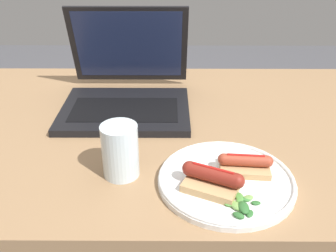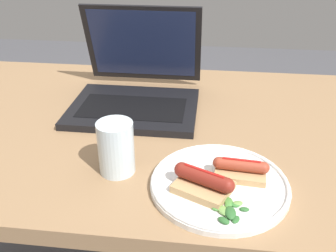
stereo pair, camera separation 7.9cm
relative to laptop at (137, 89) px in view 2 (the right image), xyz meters
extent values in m
cube|color=#93704C|center=(0.07, -0.10, -0.06)|extent=(1.36, 0.77, 0.04)
cylinder|color=#93704C|center=(-0.53, 0.20, -0.42)|extent=(0.05, 0.05, 0.68)
cube|color=black|center=(0.00, -0.05, -0.04)|extent=(0.33, 0.25, 0.02)
cube|color=black|center=(0.00, -0.06, -0.03)|extent=(0.27, 0.14, 0.00)
cube|color=black|center=(0.00, 0.11, 0.09)|extent=(0.33, 0.08, 0.23)
cube|color=#192347|center=(0.00, 0.11, 0.09)|extent=(0.29, 0.06, 0.20)
cylinder|color=white|center=(0.22, -0.34, -0.04)|extent=(0.26, 0.26, 0.01)
torus|color=white|center=(0.22, -0.34, -0.03)|extent=(0.26, 0.26, 0.01)
cube|color=tan|center=(0.19, -0.36, -0.03)|extent=(0.12, 0.11, 0.01)
cylinder|color=maroon|center=(0.19, -0.36, 0.00)|extent=(0.09, 0.06, 0.03)
sphere|color=maroon|center=(0.23, -0.38, 0.00)|extent=(0.03, 0.03, 0.03)
sphere|color=maroon|center=(0.15, -0.35, 0.00)|extent=(0.03, 0.03, 0.03)
cylinder|color=red|center=(0.19, -0.36, 0.01)|extent=(0.07, 0.04, 0.01)
cube|color=tan|center=(0.26, -0.31, -0.03)|extent=(0.10, 0.07, 0.01)
cylinder|color=#9E3D28|center=(0.26, -0.31, -0.01)|extent=(0.08, 0.03, 0.02)
sphere|color=#9E3D28|center=(0.30, -0.31, -0.01)|extent=(0.02, 0.02, 0.02)
sphere|color=#9E3D28|center=(0.22, -0.31, -0.01)|extent=(0.02, 0.02, 0.02)
cylinder|color=red|center=(0.26, -0.31, 0.00)|extent=(0.07, 0.01, 0.01)
ellipsoid|color=#4C8E3D|center=(0.22, -0.41, -0.03)|extent=(0.02, 0.02, 0.01)
ellipsoid|color=#4C8E3D|center=(0.24, -0.39, -0.03)|extent=(0.02, 0.03, 0.01)
ellipsoid|color=#709E4C|center=(0.23, -0.42, -0.03)|extent=(0.03, 0.03, 0.01)
ellipsoid|color=#2D662D|center=(0.26, -0.41, -0.03)|extent=(0.02, 0.01, 0.01)
ellipsoid|color=#2D662D|center=(0.24, -0.42, -0.03)|extent=(0.02, 0.03, 0.01)
ellipsoid|color=#4C8E3D|center=(0.24, -0.40, -0.03)|extent=(0.01, 0.02, 0.00)
ellipsoid|color=#2D662D|center=(0.25, -0.44, -0.03)|extent=(0.02, 0.02, 0.00)
ellipsoid|color=#709E4C|center=(0.25, -0.40, -0.03)|extent=(0.02, 0.02, 0.01)
ellipsoid|color=#387A33|center=(0.25, -0.40, -0.03)|extent=(0.02, 0.01, 0.01)
ellipsoid|color=#2D662D|center=(0.23, -0.44, -0.03)|extent=(0.02, 0.02, 0.01)
cylinder|color=silver|center=(0.02, -0.31, 0.01)|extent=(0.07, 0.07, 0.11)
camera|label=1|loc=(0.11, -0.91, 0.40)|focal=40.00mm
camera|label=2|loc=(0.19, -0.90, 0.40)|focal=40.00mm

